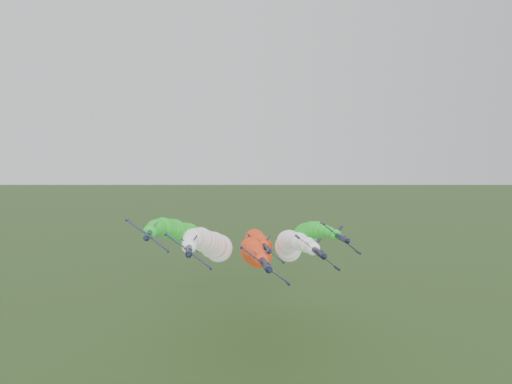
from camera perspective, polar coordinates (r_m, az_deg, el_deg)
jet_lead at (r=129.69m, az=-0.10°, el=-6.84°), size 16.23×78.81×19.37m
jet_inner_left at (r=137.13m, az=-5.28°, el=-5.94°), size 16.69×79.27×19.83m
jet_inner_right at (r=141.29m, az=3.80°, el=-6.10°), size 16.35×78.93×19.49m
jet_outer_left at (r=145.45m, az=-8.29°, el=-4.85°), size 16.47×79.05×19.60m
jet_outer_right at (r=151.63m, az=5.73°, el=-5.09°), size 16.63×79.21×19.77m
jet_trail at (r=157.38m, az=0.21°, el=-5.88°), size 16.52×79.10×19.66m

